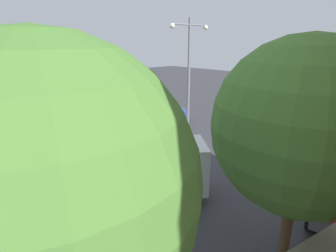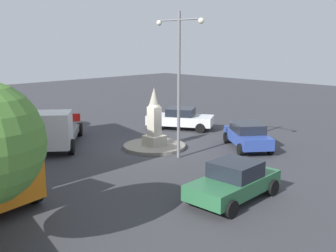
{
  "view_description": "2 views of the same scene",
  "coord_description": "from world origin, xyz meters",
  "px_view_note": "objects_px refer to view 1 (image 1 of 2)",
  "views": [
    {
      "loc": [
        -9.91,
        -11.63,
        6.06
      ],
      "look_at": [
        0.14,
        -0.96,
        1.5
      ],
      "focal_mm": 29.24,
      "sensor_mm": 36.0,
      "label": 1
    },
    {
      "loc": [
        16.2,
        -14.98,
        5.89
      ],
      "look_at": [
        0.99,
        0.1,
        1.4
      ],
      "focal_mm": 42.9,
      "sensor_mm": 36.0,
      "label": 2
    }
  ],
  "objects_px": {
    "monument": "(155,122)",
    "tree_near_wall": "(51,185)",
    "truck_white_far_side": "(154,173)",
    "car_green_passing": "(268,121)",
    "streetlamp": "(189,69)",
    "car_white_parked_left": "(79,126)",
    "car_blue_near_island": "(161,113)",
    "tree_mid_cluster": "(302,127)"
  },
  "relations": [
    {
      "from": "monument",
      "to": "tree_near_wall",
      "type": "xyz_separation_m",
      "value": [
        -8.85,
        -8.27,
        2.71
      ]
    },
    {
      "from": "monument",
      "to": "truck_white_far_side",
      "type": "xyz_separation_m",
      "value": [
        -3.6,
        -4.11,
        -0.48
      ]
    },
    {
      "from": "car_green_passing",
      "to": "tree_near_wall",
      "type": "height_order",
      "value": "tree_near_wall"
    },
    {
      "from": "streetlamp",
      "to": "car_white_parked_left",
      "type": "xyz_separation_m",
      "value": [
        -4.79,
        5.17,
        -3.73
      ]
    },
    {
      "from": "car_white_parked_left",
      "to": "car_blue_near_island",
      "type": "bearing_deg",
      "value": -9.68
    },
    {
      "from": "car_blue_near_island",
      "to": "truck_white_far_side",
      "type": "bearing_deg",
      "value": -133.47
    },
    {
      "from": "car_green_passing",
      "to": "tree_near_wall",
      "type": "distance_m",
      "value": 17.72
    },
    {
      "from": "truck_white_far_side",
      "to": "tree_mid_cluster",
      "type": "height_order",
      "value": "tree_mid_cluster"
    },
    {
      "from": "streetlamp",
      "to": "tree_mid_cluster",
      "type": "relative_size",
      "value": 1.17
    },
    {
      "from": "streetlamp",
      "to": "monument",
      "type": "bearing_deg",
      "value": 168.9
    },
    {
      "from": "tree_near_wall",
      "to": "truck_white_far_side",
      "type": "bearing_deg",
      "value": 38.37
    },
    {
      "from": "monument",
      "to": "tree_near_wall",
      "type": "bearing_deg",
      "value": -136.94
    },
    {
      "from": "streetlamp",
      "to": "tree_near_wall",
      "type": "distance_m",
      "value": 13.63
    },
    {
      "from": "truck_white_far_side",
      "to": "car_green_passing",
      "type": "bearing_deg",
      "value": 5.34
    },
    {
      "from": "tree_near_wall",
      "to": "tree_mid_cluster",
      "type": "bearing_deg",
      "value": -11.82
    },
    {
      "from": "streetlamp",
      "to": "tree_mid_cluster",
      "type": "bearing_deg",
      "value": -123.39
    },
    {
      "from": "streetlamp",
      "to": "car_blue_near_island",
      "type": "xyz_separation_m",
      "value": [
        1.44,
        4.11,
        -3.71
      ]
    },
    {
      "from": "monument",
      "to": "car_blue_near_island",
      "type": "bearing_deg",
      "value": 44.17
    },
    {
      "from": "monument",
      "to": "streetlamp",
      "type": "distance_m",
      "value": 3.76
    },
    {
      "from": "car_blue_near_island",
      "to": "tree_near_wall",
      "type": "distance_m",
      "value": 17.7
    },
    {
      "from": "monument",
      "to": "tree_near_wall",
      "type": "relative_size",
      "value": 0.52
    },
    {
      "from": "car_green_passing",
      "to": "car_white_parked_left",
      "type": "bearing_deg",
      "value": 142.67
    },
    {
      "from": "streetlamp",
      "to": "tree_mid_cluster",
      "type": "height_order",
      "value": "streetlamp"
    },
    {
      "from": "streetlamp",
      "to": "car_green_passing",
      "type": "relative_size",
      "value": 1.79
    },
    {
      "from": "monument",
      "to": "car_white_parked_left",
      "type": "height_order",
      "value": "monument"
    },
    {
      "from": "tree_near_wall",
      "to": "tree_mid_cluster",
      "type": "relative_size",
      "value": 1.0
    },
    {
      "from": "truck_white_far_side",
      "to": "car_blue_near_island",
      "type": "bearing_deg",
      "value": 46.53
    },
    {
      "from": "car_blue_near_island",
      "to": "tree_near_wall",
      "type": "height_order",
      "value": "tree_near_wall"
    },
    {
      "from": "car_blue_near_island",
      "to": "streetlamp",
      "type": "bearing_deg",
      "value": -109.29
    },
    {
      "from": "monument",
      "to": "car_blue_near_island",
      "type": "xyz_separation_m",
      "value": [
        3.76,
        3.65,
        -0.79
      ]
    },
    {
      "from": "car_blue_near_island",
      "to": "tree_mid_cluster",
      "type": "xyz_separation_m",
      "value": [
        -7.31,
        -13.02,
        3.41
      ]
    },
    {
      "from": "monument",
      "to": "car_blue_near_island",
      "type": "distance_m",
      "value": 5.3
    },
    {
      "from": "tree_mid_cluster",
      "to": "car_blue_near_island",
      "type": "bearing_deg",
      "value": 60.68
    },
    {
      "from": "car_blue_near_island",
      "to": "car_white_parked_left",
      "type": "bearing_deg",
      "value": 170.32
    },
    {
      "from": "monument",
      "to": "truck_white_far_side",
      "type": "relative_size",
      "value": 0.54
    },
    {
      "from": "car_blue_near_island",
      "to": "tree_mid_cluster",
      "type": "distance_m",
      "value": 15.32
    },
    {
      "from": "car_green_passing",
      "to": "tree_mid_cluster",
      "type": "distance_m",
      "value": 13.38
    },
    {
      "from": "monument",
      "to": "car_blue_near_island",
      "type": "relative_size",
      "value": 0.8
    },
    {
      "from": "car_white_parked_left",
      "to": "tree_mid_cluster",
      "type": "xyz_separation_m",
      "value": [
        -1.09,
        -14.09,
        3.43
      ]
    },
    {
      "from": "streetlamp",
      "to": "tree_near_wall",
      "type": "xyz_separation_m",
      "value": [
        -11.17,
        -7.81,
        -0.21
      ]
    },
    {
      "from": "tree_mid_cluster",
      "to": "monument",
      "type": "bearing_deg",
      "value": 69.22
    },
    {
      "from": "streetlamp",
      "to": "car_white_parked_left",
      "type": "height_order",
      "value": "streetlamp"
    }
  ]
}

